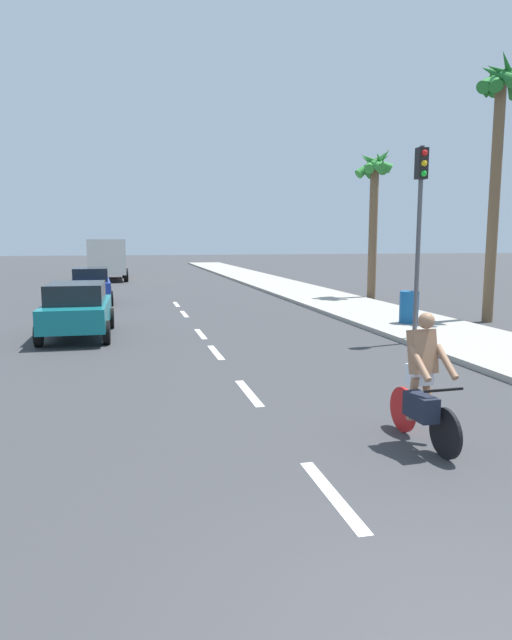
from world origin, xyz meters
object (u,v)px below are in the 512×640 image
parked_car_teal (77,308)px  palm_tree_mid (499,117)px  delivery_truck (107,258)px  trash_bin_near (409,307)px  palm_tree_far (374,184)px  traffic_signal (420,208)px  cyclist (422,386)px  parked_car_blue (91,284)px

parked_car_teal → palm_tree_mid: 14.60m
delivery_truck → palm_tree_mid: bearing=-62.1°
trash_bin_near → palm_tree_far: bearing=73.2°
palm_tree_mid → parked_car_teal: bearing=179.5°
palm_tree_far → traffic_signal: 11.24m
cyclist → palm_tree_mid: (8.14, 9.89, 5.90)m
parked_car_teal → delivery_truck: delivery_truck is taller
traffic_signal → delivery_truck: bearing=108.6°
delivery_truck → traffic_signal: bearing=-73.0°
parked_car_teal → traffic_signal: traffic_signal is taller
parked_car_blue → delivery_truck: 14.33m
cyclist → palm_tree_mid: bearing=-131.7°
cyclist → traffic_signal: size_ratio=0.35×
parked_car_blue → trash_bin_near: (10.27, -9.37, -0.19)m
parked_car_blue → trash_bin_near: parked_car_blue is taller
delivery_truck → cyclist: bearing=-83.0°
parked_car_blue → traffic_signal: 15.21m
delivery_truck → trash_bin_near: size_ratio=6.19×
delivery_truck → traffic_signal: 27.70m
parked_car_teal → traffic_signal: (8.99, -3.05, 2.77)m
parked_car_blue → palm_tree_mid: palm_tree_mid is taller
cyclist → parked_car_teal: bearing=-64.7°
palm_tree_mid → traffic_signal: 6.12m
delivery_truck → palm_tree_far: size_ratio=0.91×
palm_tree_mid → trash_bin_near: bearing=-172.3°
cyclist → palm_tree_mid: palm_tree_mid is taller
parked_car_teal → trash_bin_near: parked_car_teal is taller
palm_tree_mid → cyclist: bearing=-129.5°
parked_car_teal → palm_tree_far: size_ratio=0.60×
cyclist → delivery_truck: bearing=-83.6°
parked_car_blue → trash_bin_near: bearing=-45.1°
palm_tree_mid → trash_bin_near: size_ratio=8.60×
cyclist → delivery_truck: (-5.02, 33.13, 0.67)m
parked_car_teal → delivery_truck: 23.14m
traffic_signal → trash_bin_near: (1.17, 2.50, -2.96)m
cyclist → parked_car_blue: size_ratio=0.46×
parked_car_teal → traffic_signal: 9.89m
cyclist → delivery_truck: delivery_truck is taller
parked_car_blue → palm_tree_far: bearing=-8.8°
palm_tree_far → traffic_signal: palm_tree_far is taller
cyclist → palm_tree_far: palm_tree_far is taller
delivery_truck → palm_tree_mid: (13.16, -23.25, 5.23)m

